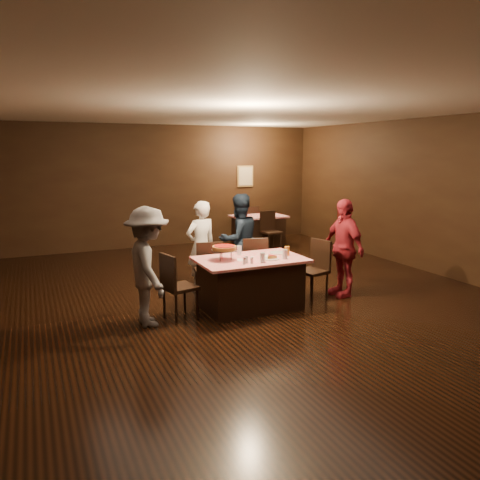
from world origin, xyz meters
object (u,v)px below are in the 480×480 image
chair_back_far (248,224)px  glass_front_left (262,257)px  chair_far_right (253,264)px  pizza_stand (224,248)px  chair_end_right (312,270)px  back_table (258,231)px  main_table (250,283)px  chair_end_left (180,286)px  diner_grey_knit (148,267)px  diner_red_shirt (343,248)px  glass_front_right (285,254)px  diner_navy_hoodie (239,239)px  chair_far_left (208,269)px  glass_back (239,250)px  diner_white_jacket (201,246)px  plate_empty (278,253)px  chair_back_near (271,231)px  glass_amber (287,251)px

chair_back_far → glass_front_left: bearing=62.4°
chair_far_right → pizza_stand: (-0.80, -0.70, 0.48)m
chair_back_far → chair_end_right: bearing=72.1°
back_table → chair_back_far: chair_back_far is taller
back_table → pizza_stand: pizza_stand is taller
main_table → chair_end_left: 1.10m
back_table → diner_grey_knit: (-3.81, -4.31, 0.43)m
diner_grey_knit → main_table: bearing=-87.9°
chair_back_far → back_table: bearing=85.5°
chair_far_right → diner_grey_knit: 2.15m
diner_red_shirt → glass_front_left: bearing=-82.0°
pizza_stand → glass_front_right: size_ratio=2.71×
diner_grey_knit → pizza_stand: diner_grey_knit is taller
diner_navy_hoodie → chair_end_left: bearing=31.3°
back_table → pizza_stand: (-2.65, -4.20, 0.57)m
chair_far_left → glass_back: bearing=139.4°
chair_far_right → diner_grey_knit: (-1.96, -0.81, 0.34)m
chair_far_left → diner_white_jacket: (0.04, 0.43, 0.29)m
plate_empty → chair_end_left: bearing=-174.8°
main_table → pizza_stand: pizza_stand is taller
back_table → glass_front_right: 4.87m
diner_white_jacket → glass_front_left: bearing=92.5°
diner_red_shirt → pizza_stand: diner_red_shirt is taller
plate_empty → glass_front_right: (-0.10, -0.40, 0.06)m
chair_back_near → chair_far_right: bearing=-126.4°
chair_far_right → diner_white_jacket: size_ratio=0.62×
main_table → glass_back: glass_back is taller
diner_white_jacket → glass_back: 0.94m
plate_empty → glass_amber: 0.22m
pizza_stand → plate_empty: size_ratio=1.52×
back_table → chair_back_far: size_ratio=1.37×
chair_far_left → glass_back: (0.35, -0.45, 0.37)m
glass_amber → chair_back_near: bearing=65.3°
glass_amber → chair_back_far: bearing=71.4°
chair_end_left → pizza_stand: (0.70, 0.05, 0.48)m
chair_end_right → glass_back: chair_end_right is taller
chair_far_right → glass_front_left: chair_far_right is taller
chair_back_near → glass_front_left: size_ratio=6.79×
main_table → chair_far_right: chair_far_right is taller
chair_far_right → diner_red_shirt: bearing=159.4°
main_table → glass_front_right: bearing=-29.1°
diner_red_shirt → glass_amber: bearing=-90.9°
main_table → back_table: same height
plate_empty → diner_red_shirt: bearing=-10.4°
diner_white_jacket → diner_grey_knit: size_ratio=0.94×
glass_amber → plate_empty: bearing=104.0°
main_table → chair_back_far: chair_back_far is taller
chair_end_right → glass_front_right: (-0.65, -0.25, 0.37)m
chair_far_right → chair_end_right: size_ratio=1.00×
main_table → glass_back: bearing=99.5°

